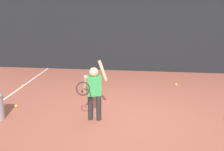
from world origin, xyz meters
TOP-DOWN VIEW (x-y plane):
  - ground_plane at (0.00, 0.00)m, footprint 20.00×20.00m
  - court_line_sideline at (-3.29, 1.00)m, footprint 0.05×9.00m
  - back_fence_windscreen at (0.00, 4.27)m, footprint 11.69×0.08m
  - fence_post_1 at (0.00, 4.33)m, footprint 0.09×0.09m
  - tennis_player at (-0.63, -0.15)m, footprint 0.58×0.72m
  - tennis_ball_0 at (-3.26, 1.91)m, footprint 0.07×0.07m
  - tennis_ball_1 at (-2.71, 0.34)m, footprint 0.07×0.07m
  - tennis_ball_3 at (1.48, 2.59)m, footprint 0.07×0.07m

SIDE VIEW (x-z plane):
  - ground_plane at x=0.00m, z-range 0.00..0.00m
  - court_line_sideline at x=-3.29m, z-range 0.00..0.00m
  - tennis_ball_0 at x=-3.26m, z-range 0.00..0.07m
  - tennis_ball_1 at x=-2.71m, z-range 0.00..0.07m
  - tennis_ball_3 at x=1.48m, z-range 0.00..0.07m
  - tennis_player at x=-0.63m, z-range 0.05..1.40m
  - back_fence_windscreen at x=0.00m, z-range 0.00..3.25m
  - fence_post_1 at x=0.00m, z-range 0.00..3.40m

